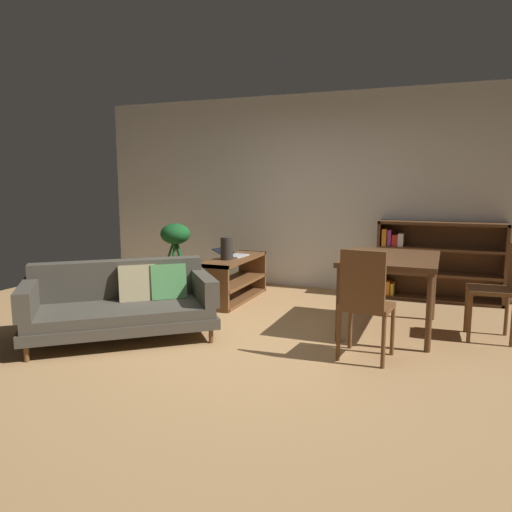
# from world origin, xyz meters

# --- Properties ---
(ground_plane) EXTENTS (8.16, 8.16, 0.00)m
(ground_plane) POSITION_xyz_m (0.00, 0.00, 0.00)
(ground_plane) COLOR tan
(back_wall_panel) EXTENTS (6.80, 0.10, 2.70)m
(back_wall_panel) POSITION_xyz_m (0.00, 2.70, 1.35)
(back_wall_panel) COLOR silver
(back_wall_panel) RESTS_ON ground_plane
(fabric_couch) EXTENTS (1.90, 1.78, 0.72)m
(fabric_couch) POSITION_xyz_m (-1.24, -0.20, 0.35)
(fabric_couch) COLOR brown
(fabric_couch) RESTS_ON ground_plane
(media_console) EXTENTS (0.40, 1.25, 0.55)m
(media_console) POSITION_xyz_m (-0.83, 1.55, 0.27)
(media_console) COLOR brown
(media_console) RESTS_ON ground_plane
(open_laptop) EXTENTS (0.42, 0.35, 0.10)m
(open_laptop) POSITION_xyz_m (-0.91, 1.65, 0.58)
(open_laptop) COLOR silver
(open_laptop) RESTS_ON media_console
(desk_speaker) EXTENTS (0.15, 0.15, 0.28)m
(desk_speaker) POSITION_xyz_m (-0.85, 1.36, 0.69)
(desk_speaker) COLOR #2D2823
(desk_speaker) RESTS_ON media_console
(potted_floor_plant) EXTENTS (0.44, 0.45, 0.95)m
(potted_floor_plant) POSITION_xyz_m (-1.71, 1.60, 0.63)
(potted_floor_plant) COLOR #9E9389
(potted_floor_plant) RESTS_ON ground_plane
(dining_table) EXTENTS (0.90, 1.20, 0.76)m
(dining_table) POSITION_xyz_m (1.15, 0.97, 0.68)
(dining_table) COLOR #56351E
(dining_table) RESTS_ON ground_plane
(dining_chair_near) EXTENTS (0.45, 0.42, 0.96)m
(dining_chair_near) POSITION_xyz_m (1.06, -0.01, 0.53)
(dining_chair_near) COLOR brown
(dining_chair_near) RESTS_ON ground_plane
(dining_chair_far) EXTENTS (0.42, 0.41, 0.93)m
(dining_chair_far) POSITION_xyz_m (2.15, 1.02, 0.53)
(dining_chair_far) COLOR brown
(dining_chair_far) RESTS_ON ground_plane
(bookshelf) EXTENTS (1.53, 0.31, 1.00)m
(bookshelf) POSITION_xyz_m (1.51, 2.52, 0.50)
(bookshelf) COLOR #56351E
(bookshelf) RESTS_ON ground_plane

